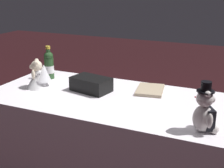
% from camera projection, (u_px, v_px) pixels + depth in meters
% --- Properties ---
extents(reception_table, '(1.83, 0.85, 0.71)m').
position_uv_depth(reception_table, '(112.00, 141.00, 2.33)').
color(reception_table, white).
rests_on(reception_table, ground_plane).
extents(teddy_bear_groom, '(0.15, 0.14, 0.29)m').
position_uv_depth(teddy_bear_groom, '(205.00, 112.00, 1.67)').
color(teddy_bear_groom, silver).
rests_on(teddy_bear_groom, reception_table).
extents(teddy_bear_bride, '(0.23, 0.21, 0.22)m').
position_uv_depth(teddy_bear_bride, '(39.00, 75.00, 2.39)').
color(teddy_bear_bride, white).
rests_on(teddy_bear_bride, reception_table).
extents(champagne_bottle, '(0.08, 0.08, 0.28)m').
position_uv_depth(champagne_bottle, '(49.00, 65.00, 2.61)').
color(champagne_bottle, '#264925').
rests_on(champagne_bottle, reception_table).
extents(signing_pen, '(0.15, 0.02, 0.01)m').
position_uv_depth(signing_pen, '(205.00, 99.00, 2.17)').
color(signing_pen, maroon).
rests_on(signing_pen, reception_table).
extents(gift_case_black, '(0.32, 0.23, 0.11)m').
position_uv_depth(gift_case_black, '(91.00, 84.00, 2.32)').
color(gift_case_black, black).
rests_on(gift_case_black, reception_table).
extents(guestbook, '(0.24, 0.30, 0.02)m').
position_uv_depth(guestbook, '(150.00, 90.00, 2.33)').
color(guestbook, tan).
rests_on(guestbook, reception_table).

